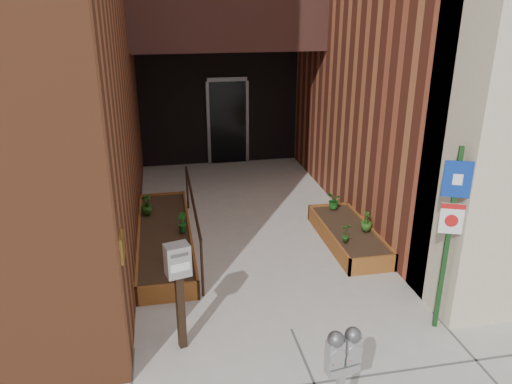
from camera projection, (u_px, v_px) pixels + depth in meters
ground at (291, 329)px, 6.47m from camera, size 80.00×80.00×0.00m
planter_left at (165, 239)px, 8.62m from camera, size 0.90×3.60×0.30m
planter_right at (348, 236)px, 8.72m from camera, size 0.80×2.20×0.30m
handrail at (193, 205)px, 8.44m from camera, size 0.04×3.34×0.90m
parking_meter at (343, 361)px, 4.30m from camera, size 0.32×0.17×1.41m
sign_post at (451, 222)px, 5.99m from camera, size 0.32×0.14×2.44m
payment_dropbox at (178, 275)px, 5.80m from camera, size 0.32×0.27×1.40m
shrub_left_a at (174, 254)px, 7.41m from camera, size 0.40×0.40×0.33m
shrub_left_b at (182, 222)px, 8.46m from camera, size 0.25×0.25×0.33m
shrub_left_c at (146, 204)px, 9.17m from camera, size 0.26×0.26×0.37m
shrub_left_d at (148, 204)px, 9.13m from camera, size 0.27×0.27×0.40m
shrub_right_a at (367, 221)px, 8.50m from camera, size 0.26×0.26×0.36m
shrub_right_b at (346, 232)px, 8.09m from camera, size 0.19×0.19×0.33m
shrub_right_c at (334, 201)px, 9.38m from camera, size 0.32×0.32×0.33m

